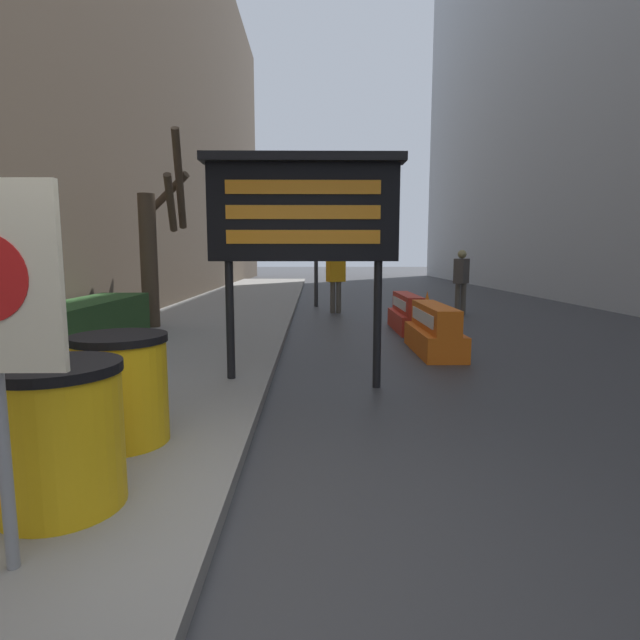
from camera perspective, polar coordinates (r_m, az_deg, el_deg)
ground_plane at (r=3.08m, az=-12.08°, el=-24.74°), size 120.00×120.00×0.00m
hedge_strip at (r=7.33m, az=-30.88°, el=-2.42°), size 0.90×7.04×0.77m
bare_tree at (r=10.99m, az=-18.28°, el=8.46°), size 1.22×1.47×3.95m
barrel_drum_foreground at (r=3.43m, az=-27.60°, el=-11.61°), size 0.75×0.75×0.88m
barrel_drum_middle at (r=4.35m, az=-21.75°, el=-7.29°), size 0.75×0.75×0.88m
message_board at (r=6.01m, az=-1.91°, el=12.22°), size 2.36×0.36×2.78m
jersey_barrier_orange_far at (r=8.51m, az=12.92°, el=-1.32°), size 0.65×1.91×0.80m
jersey_barrier_red_striped at (r=10.87m, az=9.92°, el=0.63°), size 0.56×1.91×0.78m
traffic_cone_near at (r=13.52m, az=12.13°, el=1.83°), size 0.37×0.37×0.66m
traffic_light_near_curb at (r=15.49m, az=-0.46°, el=12.38°), size 0.28×0.44×4.05m
pedestrian_worker at (r=14.04m, az=15.84°, el=4.80°), size 0.50×0.53×1.74m
pedestrian_passerby at (r=13.81m, az=1.82°, el=5.20°), size 0.55×0.45×1.80m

